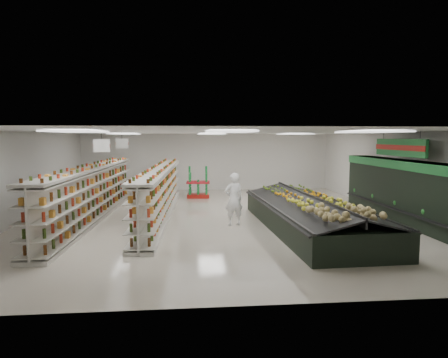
{
  "coord_description": "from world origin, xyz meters",
  "views": [
    {
      "loc": [
        -1.16,
        -14.8,
        3.01
      ],
      "look_at": [
        0.32,
        0.93,
        1.35
      ],
      "focal_mm": 32.0,
      "sensor_mm": 36.0,
      "label": 1
    }
  ],
  "objects": [
    {
      "name": "floor",
      "position": [
        0.0,
        0.0,
        0.0
      ],
      "size": [
        16.0,
        16.0,
        0.0
      ],
      "primitive_type": "plane",
      "color": "beige",
      "rests_on": "ground"
    },
    {
      "name": "ceiling",
      "position": [
        0.0,
        0.0,
        3.2
      ],
      "size": [
        14.0,
        16.0,
        0.02
      ],
      "primitive_type": "cube",
      "color": "white",
      "rests_on": "wall_back"
    },
    {
      "name": "soda_endcap",
      "position": [
        -0.59,
        5.0,
        0.7
      ],
      "size": [
        1.19,
        0.85,
        1.45
      ],
      "rotation": [
        0.0,
        0.0,
        -0.07
      ],
      "color": "#B11C14",
      "rests_on": "floor"
    },
    {
      "name": "wall_left",
      "position": [
        -7.0,
        0.0,
        1.6
      ],
      "size": [
        0.02,
        16.0,
        3.2
      ],
      "primitive_type": "cube",
      "color": "white",
      "rests_on": "floor"
    },
    {
      "name": "aisle_sign_far",
      "position": [
        -3.8,
        2.0,
        2.75
      ],
      "size": [
        0.52,
        0.06,
        0.75
      ],
      "color": "white",
      "rests_on": "ceiling"
    },
    {
      "name": "shopper_background",
      "position": [
        -2.8,
        4.77,
        0.76
      ],
      "size": [
        0.53,
        0.78,
        1.51
      ],
      "primitive_type": "imported",
      "rotation": [
        0.0,
        0.0,
        1.46
      ],
      "color": "tan",
      "rests_on": "floor"
    },
    {
      "name": "wall_front",
      "position": [
        0.0,
        -8.0,
        1.6
      ],
      "size": [
        14.0,
        0.02,
        3.2
      ],
      "primitive_type": "cube",
      "color": "white",
      "rests_on": "floor"
    },
    {
      "name": "gondola_left",
      "position": [
        -4.63,
        0.15,
        0.89
      ],
      "size": [
        1.24,
        11.14,
        1.93
      ],
      "rotation": [
        0.0,
        0.0,
        -0.04
      ],
      "color": "silver",
      "rests_on": "floor"
    },
    {
      "name": "aisle_sign_near",
      "position": [
        -3.8,
        -2.0,
        2.75
      ],
      "size": [
        0.52,
        0.06,
        0.75
      ],
      "color": "white",
      "rests_on": "ceiling"
    },
    {
      "name": "hortifruti_banner",
      "position": [
        6.25,
        -1.5,
        2.65
      ],
      "size": [
        0.12,
        3.2,
        0.95
      ],
      "color": "#1F7632",
      "rests_on": "ceiling"
    },
    {
      "name": "gondola_center",
      "position": [
        -2.17,
        0.45,
        0.84
      ],
      "size": [
        1.23,
        10.62,
        1.84
      ],
      "rotation": [
        0.0,
        0.0,
        -0.04
      ],
      "color": "silver",
      "rests_on": "floor"
    },
    {
      "name": "produce_island",
      "position": [
        2.84,
        -2.28,
        0.52
      ],
      "size": [
        3.09,
        7.8,
        1.15
      ],
      "rotation": [
        0.0,
        0.0,
        0.04
      ],
      "color": "black",
      "rests_on": "floor"
    },
    {
      "name": "produce_wall_case",
      "position": [
        6.53,
        -1.5,
        1.24
      ],
      "size": [
        0.93,
        8.0,
        2.2
      ],
      "color": "black",
      "rests_on": "floor"
    },
    {
      "name": "wall_back",
      "position": [
        0.0,
        8.0,
        1.6
      ],
      "size": [
        14.0,
        0.02,
        3.2
      ],
      "primitive_type": "cube",
      "color": "white",
      "rests_on": "floor"
    },
    {
      "name": "wall_right",
      "position": [
        7.0,
        0.0,
        1.6
      ],
      "size": [
        0.02,
        16.0,
        3.2
      ],
      "primitive_type": "cube",
      "color": "white",
      "rests_on": "floor"
    },
    {
      "name": "shopper_main",
      "position": [
        0.43,
        -1.43,
        0.9
      ],
      "size": [
        0.76,
        0.61,
        1.81
      ],
      "primitive_type": "imported",
      "rotation": [
        0.0,
        0.0,
        3.44
      ],
      "color": "white",
      "rests_on": "floor"
    }
  ]
}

